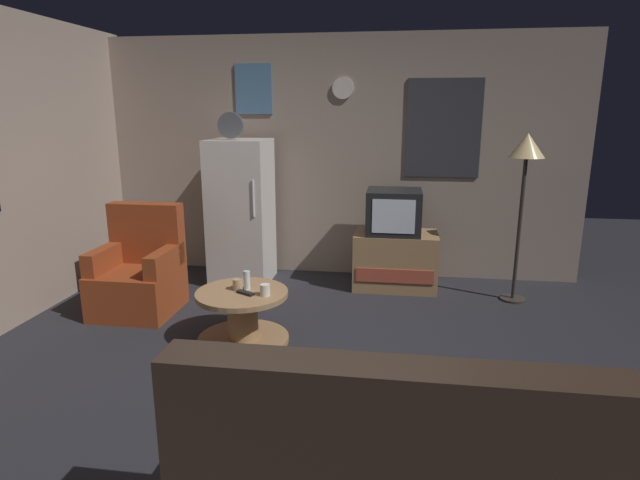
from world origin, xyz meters
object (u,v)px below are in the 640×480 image
mug_ceramic_white (265,290)px  crt_tv (394,212)px  standing_lamp (526,159)px  remote_control (245,293)px  armchair (140,275)px  tv_stand (395,260)px  wine_glass (247,280)px  fridge (241,212)px  couch (387,471)px  mug_ceramic_tan (238,284)px  coffee_table (243,317)px

mug_ceramic_white → crt_tv: bearing=58.9°
standing_lamp → remote_control: standing_lamp is taller
crt_tv → armchair: crt_tv is taller
tv_stand → remote_control: 1.93m
crt_tv → wine_glass: size_ratio=3.60×
tv_stand → crt_tv: size_ratio=1.56×
fridge → crt_tv: 1.58m
fridge → crt_tv: size_ratio=3.28×
crt_tv → wine_glass: (-1.12, -1.44, -0.30)m
standing_lamp → wine_glass: size_ratio=10.60×
crt_tv → standing_lamp: size_ratio=0.34×
tv_stand → armchair: size_ratio=0.87×
remote_control → couch: (1.12, -1.73, -0.12)m
tv_stand → mug_ceramic_white: tv_stand is taller
wine_glass → mug_ceramic_tan: size_ratio=1.67×
mug_ceramic_white → standing_lamp: bearing=32.5°
standing_lamp → coffee_table: standing_lamp is taller
fridge → remote_control: fridge is taller
mug_ceramic_white → mug_ceramic_tan: 0.26m
crt_tv → coffee_table: size_ratio=0.75×
armchair → couch: size_ratio=0.56×
standing_lamp → mug_ceramic_tan: 2.82m
couch → tv_stand: bearing=89.7°
tv_stand → mug_ceramic_tan: 1.92m
mug_ceramic_tan → couch: 2.18m
crt_tv → tv_stand: bearing=1.7°
tv_stand → fridge: bearing=-179.4°
tv_stand → mug_ceramic_tan: size_ratio=9.33×
tv_stand → crt_tv: crt_tv is taller
wine_glass → mug_ceramic_white: size_ratio=1.67×
mug_ceramic_white → armchair: (-1.32, 0.59, -0.13)m
tv_stand → couch: size_ratio=0.49×
mug_ceramic_tan → couch: (1.20, -1.81, -0.15)m
coffee_table → mug_ceramic_white: bearing=-17.6°
fridge → armchair: bearing=-125.5°
tv_stand → armchair: bearing=-157.0°
remote_control → couch: 2.06m
couch → coffee_table: bearing=123.1°
wine_glass → fridge: bearing=108.0°
tv_stand → mug_ceramic_white: (-0.97, -1.56, 0.18)m
crt_tv → couch: size_ratio=0.32×
mug_ceramic_white → mug_ceramic_tan: size_ratio=1.00×
fridge → crt_tv: (1.58, 0.02, 0.04)m
mug_ceramic_tan → fridge: bearing=105.3°
wine_glass → armchair: bearing=157.8°
mug_ceramic_white → remote_control: size_ratio=0.60×
mug_ceramic_tan → mug_ceramic_white: bearing=-21.0°
remote_control → mug_ceramic_tan: bearing=162.9°
tv_stand → coffee_table: bearing=-128.2°
fridge → armchair: size_ratio=1.84×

